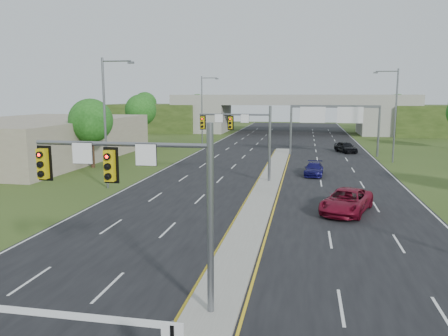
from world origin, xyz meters
name	(u,v)px	position (x,y,z in m)	size (l,w,h in m)	color
ground	(211,315)	(0.00, 0.00, 0.00)	(240.00, 240.00, 0.00)	#2B3E16
road	(276,166)	(0.00, 35.00, 0.01)	(24.00, 160.00, 0.02)	black
median	(267,186)	(0.00, 23.00, 0.10)	(2.00, 54.00, 0.16)	gray
lane_markings	(266,175)	(-0.60, 28.91, 0.02)	(23.72, 160.00, 0.01)	gold
signal_mast_near	(147,186)	(-2.26, -0.07, 4.73)	(6.62, 0.60, 7.00)	slate
signal_mast_far	(245,131)	(-2.26, 24.93, 4.73)	(6.62, 0.60, 7.00)	slate
sign_gantry	(333,116)	(6.68, 44.92, 5.24)	(11.58, 0.44, 6.67)	slate
overpass	(291,116)	(0.00, 80.00, 3.55)	(80.00, 14.00, 8.10)	gray
lightpole_l_mid	(107,117)	(-13.30, 20.00, 6.10)	(2.85, 0.25, 11.00)	slate
lightpole_l_far	(203,107)	(-13.30, 55.00, 6.10)	(2.85, 0.25, 11.00)	slate
lightpole_r_far	(394,111)	(13.30, 40.00, 6.10)	(2.85, 0.25, 11.00)	slate
tree_l_near	(91,121)	(-20.00, 30.00, 5.18)	(4.80, 4.80, 7.60)	#382316
tree_l_mid	(141,110)	(-24.00, 55.00, 5.51)	(5.20, 5.20, 8.12)	#382316
tree_back_a	(145,104)	(-38.00, 94.00, 5.84)	(6.00, 6.00, 8.85)	#382316
tree_back_b	(198,105)	(-24.00, 94.00, 5.51)	(5.60, 5.60, 8.32)	#382316
tree_back_c	(397,106)	(24.00, 94.00, 5.51)	(5.60, 5.60, 8.32)	#382316
commercial_building	(37,139)	(-30.00, 35.00, 2.50)	(18.00, 30.00, 5.00)	gray
car_far_a	(346,201)	(6.06, 15.52, 0.81)	(2.63, 5.70, 1.58)	maroon
car_far_b	(314,169)	(4.09, 29.48, 0.65)	(1.77, 4.35, 1.26)	#0F0C4B
car_far_c	(346,147)	(8.75, 48.48, 0.79)	(1.81, 4.50, 1.53)	black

